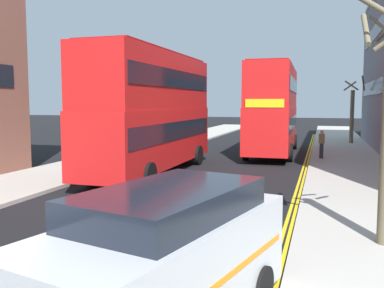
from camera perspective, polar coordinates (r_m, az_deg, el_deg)
The scene contains 9 objects.
sidewalk_right at distance 20.35m, azimuth 20.79°, elevation -4.02°, with size 4.00×80.00×0.14m, color #ADA89E.
sidewalk_left at distance 23.40m, azimuth -12.91°, elevation -2.57°, with size 4.00×80.00×0.14m, color #ADA89E.
kerb_line_outer at distance 18.36m, azimuth 14.60°, elevation -5.06°, with size 0.10×56.00×0.01m, color yellow.
kerb_line_inner at distance 18.37m, azimuth 14.10°, elevation -5.04°, with size 0.10×56.00×0.01m, color yellow.
double_decker_bus_away at distance 19.91m, azimuth -5.42°, elevation 4.68°, with size 2.82×10.82×5.64m.
double_decker_bus_oncoming at distance 27.80m, azimuth 10.86°, elevation 4.87°, with size 2.98×10.86×5.64m.
taxi_minivan at distance 6.30m, azimuth -4.24°, elevation -15.63°, with size 2.97×5.12×2.12m.
pedestrian_far at distance 25.46m, azimuth 16.97°, elevation 0.06°, with size 0.34×0.22×1.62m.
street_tree_near at distance 35.72m, azimuth 20.70°, elevation 3.99°, with size 1.64×1.62×5.22m.
Camera 1 is at (5.12, -4.04, 3.35)m, focal length 39.81 mm.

